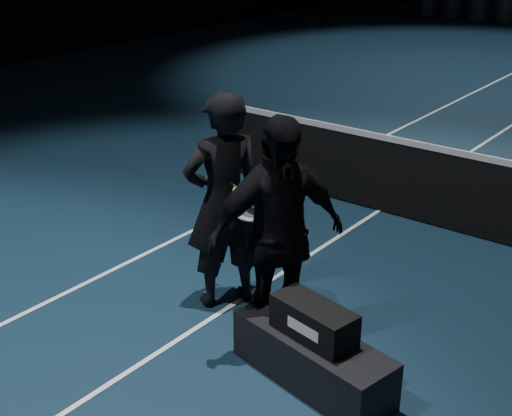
{
  "coord_description": "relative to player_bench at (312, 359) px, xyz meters",
  "views": [
    {
      "loc": [
        -0.49,
        -7.09,
        3.36
      ],
      "look_at": [
        -3.76,
        -2.86,
        1.09
      ],
      "focal_mm": 50.0,
      "sensor_mm": 36.0,
      "label": 1
    }
  ],
  "objects": [
    {
      "name": "tennis_balls",
      "position": [
        -1.07,
        0.44,
        0.98
      ],
      "size": [
        0.12,
        0.1,
        0.12
      ],
      "primitive_type": null,
      "color": "#C0E12F",
      "rests_on": "racket_upper"
    },
    {
      "name": "racket_bag",
      "position": [
        0.0,
        0.0,
        0.34
      ],
      "size": [
        0.71,
        0.41,
        0.27
      ],
      "primitive_type": "cube",
      "rotation": [
        0.0,
        0.0,
        -0.2
      ],
      "color": "black",
      "rests_on": "player_bench"
    },
    {
      "name": "bag_signature",
      "position": [
        0.0,
        -0.15,
        0.34
      ],
      "size": [
        0.31,
        0.06,
        0.09
      ],
      "primitive_type": "cube",
      "rotation": [
        0.0,
        0.0,
        -0.2
      ],
      "color": "white",
      "rests_on": "racket_bag"
    },
    {
      "name": "player_bench",
      "position": [
        0.0,
        0.0,
        0.0
      ],
      "size": [
        1.4,
        0.7,
        0.4
      ],
      "primitive_type": "cube",
      "rotation": [
        0.0,
        0.0,
        -0.2
      ],
      "color": "black",
      "rests_on": "floor"
    },
    {
      "name": "player_b",
      "position": [
        -0.51,
        0.23,
        0.78
      ],
      "size": [
        0.97,
        1.24,
        1.97
      ],
      "primitive_type": "imported",
      "rotation": [
        0.0,
        0.0,
        1.08
      ],
      "color": "black",
      "rests_on": "floor"
    },
    {
      "name": "player_a",
      "position": [
        -1.31,
        0.53,
        0.78
      ],
      "size": [
        0.75,
        0.86,
        1.97
      ],
      "primitive_type": "imported",
      "rotation": [
        0.0,
        0.0,
        -2.05
      ],
      "color": "black",
      "rests_on": "floor"
    },
    {
      "name": "net_post_left",
      "position": [
        -3.49,
        3.25,
        0.35
      ],
      "size": [
        0.1,
        0.1,
        1.1
      ],
      "primitive_type": "cylinder",
      "color": "black",
      "rests_on": "floor"
    },
    {
      "name": "racket_lower",
      "position": [
        -0.89,
        0.37,
        0.82
      ],
      "size": [
        0.71,
        0.44,
        0.03
      ],
      "primitive_type": null,
      "rotation": [
        0.0,
        0.0,
        -0.35
      ],
      "color": "black",
      "rests_on": "player_a"
    },
    {
      "name": "racket_upper",
      "position": [
        -0.92,
        0.42,
        0.96
      ],
      "size": [
        0.71,
        0.4,
        0.1
      ],
      "primitive_type": null,
      "rotation": [
        0.0,
        0.1,
        -0.28
      ],
      "color": "black",
      "rests_on": "player_b"
    }
  ]
}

